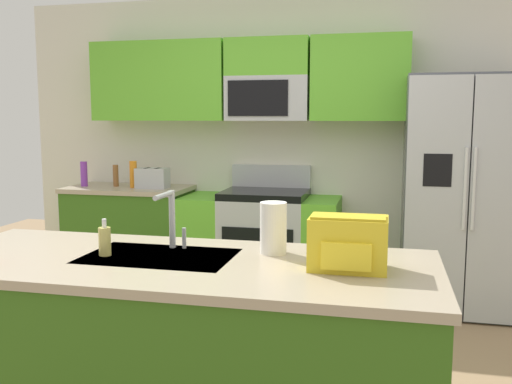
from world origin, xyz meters
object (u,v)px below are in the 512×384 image
Objects in this scene: bottle_purple at (84,174)px; backpack at (348,242)px; refrigerator at (462,195)px; toaster at (152,178)px; paper_towel_roll at (273,228)px; soap_dispenser at (105,241)px; bottle_orange at (133,174)px; range_oven at (261,242)px; pepper_mill at (116,176)px; sink_faucet at (171,215)px.

backpack reaches higher than bottle_purple.
refrigerator is 3.30m from bottle_purple.
paper_towel_roll reaches higher than toaster.
paper_towel_roll reaches higher than backpack.
refrigerator is at bearing 51.90° from soap_dispenser.
soap_dispenser is at bearing -179.64° from backpack.
refrigerator is 7.71× the size of paper_towel_roll.
bottle_orange is 1.41× the size of soap_dispenser.
backpack is at bearing -30.25° from paper_towel_roll.
range_oven is 1.47m from pepper_mill.
soap_dispenser is 0.71× the size of paper_towel_roll.
range_oven is at bearing 0.11° from pepper_mill.
sink_faucet is at bearing 167.92° from backpack.
pepper_mill reaches higher than toaster.
backpack is (0.91, -2.41, 0.57)m from range_oven.
bottle_orange is at bearing 112.39° from soap_dispenser.
refrigerator reaches higher than bottle_purple.
toaster is at bearing 108.48° from soap_dispenser.
backpack is at bearing -12.08° from sink_faucet.
bottle_purple is 0.80× the size of sink_faucet.
soap_dispenser is 0.53× the size of backpack.
backpack is at bearing 0.36° from soap_dispenser.
paper_towel_roll is at bearing 3.06° from sink_faucet.
pepper_mill is 0.30m from bottle_purple.
pepper_mill is (-3.01, 0.07, 0.07)m from refrigerator.
toaster is at bearing -7.44° from pepper_mill.
refrigerator is at bearing 72.53° from backpack.
pepper_mill is at bearing -179.89° from range_oven.
refrigerator is 2.45m from backpack.
pepper_mill is 0.21m from bottle_orange.
bottle_purple is at bearing 135.85° from paper_towel_roll.
sink_faucet is (1.71, -2.17, 0.05)m from bottle_purple.
range_oven is 8.00× the size of soap_dispenser.
bottle_purple is 3.48m from backpack.
backpack is at bearing -46.60° from pepper_mill.
pepper_mill reaches higher than soap_dispenser.
bottle_purple is at bearing 121.82° from soap_dispenser.
refrigerator is 2.68m from sink_faucet.
range_oven is 1.12m from toaster.
sink_faucet is at bearing -51.70° from bottle_purple.
range_oven is 4.82× the size of sink_faucet.
toaster reaches higher than soap_dispenser.
range_oven is 2.34m from paper_towel_roll.
toaster is 1.23× the size of bottle_purple.
pepper_mill is 0.82× the size of paper_towel_roll.
paper_towel_roll is at bearing -117.19° from refrigerator.
toaster is 0.67m from bottle_purple.
soap_dispenser is (-0.19, -2.41, 0.53)m from range_oven.
sink_faucet is 1.17× the size of paper_towel_roll.
range_oven is 4.86× the size of toaster.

